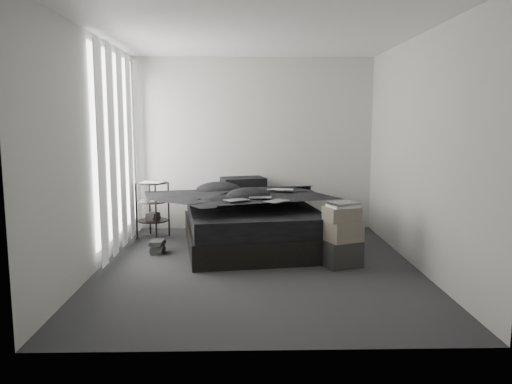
{
  "coord_description": "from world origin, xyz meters",
  "views": [
    {
      "loc": [
        -0.15,
        -5.52,
        1.65
      ],
      "look_at": [
        0.0,
        0.8,
        0.75
      ],
      "focal_mm": 35.0,
      "sensor_mm": 36.0,
      "label": 1
    }
  ],
  "objects_px": {
    "laptop": "(280,185)",
    "bed": "(251,234)",
    "box_lower": "(341,253)",
    "side_stand": "(153,210)"
  },
  "relations": [
    {
      "from": "box_lower",
      "to": "laptop",
      "type": "bearing_deg",
      "value": 119.85
    },
    {
      "from": "side_stand",
      "to": "box_lower",
      "type": "xyz_separation_m",
      "value": [
        2.42,
        -1.5,
        -0.24
      ]
    },
    {
      "from": "laptop",
      "to": "bed",
      "type": "bearing_deg",
      "value": -154.5
    },
    {
      "from": "bed",
      "to": "laptop",
      "type": "relative_size",
      "value": 6.24
    },
    {
      "from": "side_stand",
      "to": "laptop",
      "type": "bearing_deg",
      "value": -12.54
    },
    {
      "from": "bed",
      "to": "box_lower",
      "type": "bearing_deg",
      "value": -52.44
    },
    {
      "from": "bed",
      "to": "box_lower",
      "type": "distance_m",
      "value": 1.42
    },
    {
      "from": "side_stand",
      "to": "box_lower",
      "type": "height_order",
      "value": "side_stand"
    },
    {
      "from": "laptop",
      "to": "side_stand",
      "type": "relative_size",
      "value": 0.45
    },
    {
      "from": "bed",
      "to": "laptop",
      "type": "distance_m",
      "value": 0.77
    }
  ]
}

